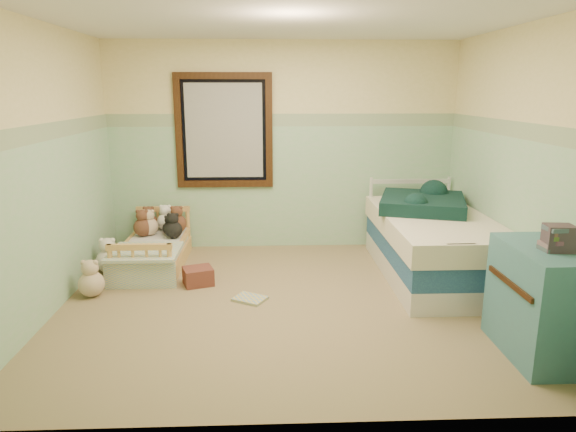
{
  "coord_description": "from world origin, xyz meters",
  "views": [
    {
      "loc": [
        -0.19,
        -4.45,
        1.93
      ],
      "look_at": [
        0.01,
        0.35,
        0.74
      ],
      "focal_mm": 31.95,
      "sensor_mm": 36.0,
      "label": 1
    }
  ],
  "objects_px": {
    "plush_floor_cream": "(109,261)",
    "dresser": "(544,302)",
    "floor_book": "(250,299)",
    "twin_bed_frame": "(432,266)",
    "toddler_bed_frame": "(154,259)",
    "plush_floor_tan": "(91,284)",
    "red_pillow": "(198,276)"
  },
  "relations": [
    {
      "from": "plush_floor_cream",
      "to": "dresser",
      "type": "bearing_deg",
      "value": -27.17
    },
    {
      "from": "floor_book",
      "to": "twin_bed_frame",
      "type": "bearing_deg",
      "value": 46.83
    },
    {
      "from": "toddler_bed_frame",
      "to": "plush_floor_cream",
      "type": "height_order",
      "value": "plush_floor_cream"
    },
    {
      "from": "plush_floor_tan",
      "to": "dresser",
      "type": "relative_size",
      "value": 0.3
    },
    {
      "from": "dresser",
      "to": "floor_book",
      "type": "xyz_separation_m",
      "value": [
        -2.19,
        1.09,
        -0.4
      ]
    },
    {
      "from": "toddler_bed_frame",
      "to": "dresser",
      "type": "height_order",
      "value": "dresser"
    },
    {
      "from": "twin_bed_frame",
      "to": "dresser",
      "type": "height_order",
      "value": "dresser"
    },
    {
      "from": "plush_floor_cream",
      "to": "toddler_bed_frame",
      "type": "bearing_deg",
      "value": 20.45
    },
    {
      "from": "plush_floor_tan",
      "to": "twin_bed_frame",
      "type": "xyz_separation_m",
      "value": [
        3.43,
        0.41,
        -0.01
      ]
    },
    {
      "from": "dresser",
      "to": "red_pillow",
      "type": "relative_size",
      "value": 2.95
    },
    {
      "from": "dresser",
      "to": "floor_book",
      "type": "distance_m",
      "value": 2.48
    },
    {
      "from": "twin_bed_frame",
      "to": "plush_floor_cream",
      "type": "bearing_deg",
      "value": 175.82
    },
    {
      "from": "twin_bed_frame",
      "to": "toddler_bed_frame",
      "type": "bearing_deg",
      "value": 172.02
    },
    {
      "from": "plush_floor_tan",
      "to": "floor_book",
      "type": "relative_size",
      "value": 0.86
    },
    {
      "from": "toddler_bed_frame",
      "to": "dresser",
      "type": "distance_m",
      "value": 3.91
    },
    {
      "from": "plush_floor_cream",
      "to": "floor_book",
      "type": "height_order",
      "value": "plush_floor_cream"
    },
    {
      "from": "plush_floor_cream",
      "to": "red_pillow",
      "type": "height_order",
      "value": "plush_floor_cream"
    },
    {
      "from": "red_pillow",
      "to": "twin_bed_frame",
      "type": "bearing_deg",
      "value": 3.46
    },
    {
      "from": "floor_book",
      "to": "dresser",
      "type": "bearing_deg",
      "value": 3.61
    },
    {
      "from": "toddler_bed_frame",
      "to": "twin_bed_frame",
      "type": "height_order",
      "value": "twin_bed_frame"
    },
    {
      "from": "toddler_bed_frame",
      "to": "plush_floor_cream",
      "type": "xyz_separation_m",
      "value": [
        -0.45,
        -0.17,
        0.05
      ]
    },
    {
      "from": "plush_floor_cream",
      "to": "twin_bed_frame",
      "type": "bearing_deg",
      "value": -4.18
    },
    {
      "from": "toddler_bed_frame",
      "to": "red_pillow",
      "type": "relative_size",
      "value": 4.57
    },
    {
      "from": "red_pillow",
      "to": "floor_book",
      "type": "bearing_deg",
      "value": -38.47
    },
    {
      "from": "plush_floor_cream",
      "to": "twin_bed_frame",
      "type": "height_order",
      "value": "plush_floor_cream"
    },
    {
      "from": "twin_bed_frame",
      "to": "floor_book",
      "type": "relative_size",
      "value": 7.06
    },
    {
      "from": "plush_floor_cream",
      "to": "plush_floor_tan",
      "type": "relative_size",
      "value": 1.06
    },
    {
      "from": "toddler_bed_frame",
      "to": "twin_bed_frame",
      "type": "bearing_deg",
      "value": -7.98
    },
    {
      "from": "twin_bed_frame",
      "to": "floor_book",
      "type": "height_order",
      "value": "twin_bed_frame"
    },
    {
      "from": "dresser",
      "to": "red_pillow",
      "type": "distance_m",
      "value": 3.14
    },
    {
      "from": "red_pillow",
      "to": "floor_book",
      "type": "relative_size",
      "value": 0.98
    },
    {
      "from": "twin_bed_frame",
      "to": "floor_book",
      "type": "xyz_separation_m",
      "value": [
        -1.91,
        -0.58,
        -0.1
      ]
    }
  ]
}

